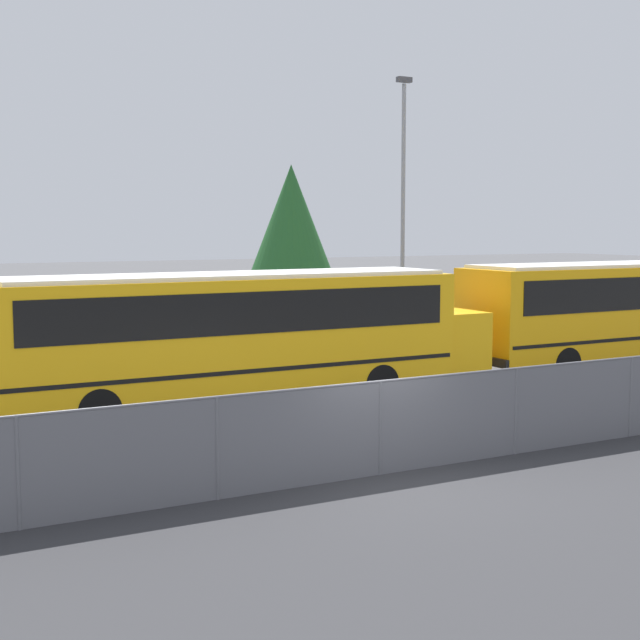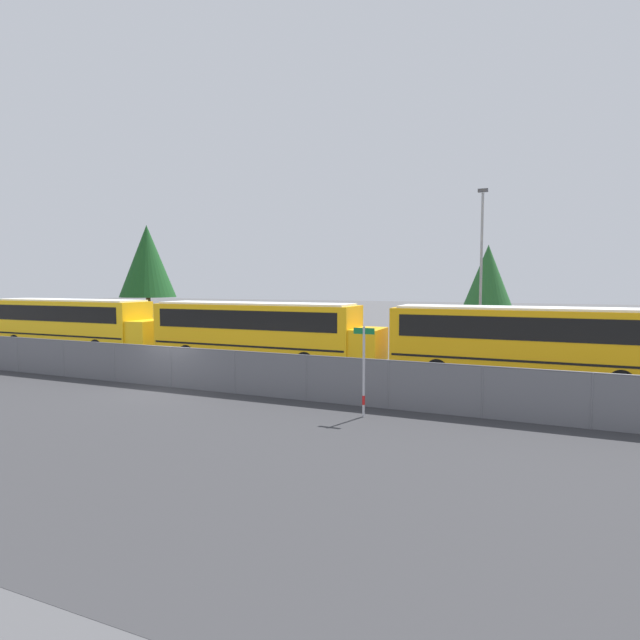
{
  "view_description": "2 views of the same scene",
  "coord_description": "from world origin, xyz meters",
  "px_view_note": "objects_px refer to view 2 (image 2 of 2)",
  "views": [
    {
      "loc": [
        -8.24,
        -13.18,
        4.4
      ],
      "look_at": [
        2.8,
        7.5,
        1.95
      ],
      "focal_mm": 50.0,
      "sensor_mm": 36.0,
      "label": 1
    },
    {
      "loc": [
        13.65,
        -16.5,
        4.33
      ],
      "look_at": [
        4.01,
        6.42,
        2.49
      ],
      "focal_mm": 28.0,
      "sensor_mm": 36.0,
      "label": 2
    }
  ],
  "objects_px": {
    "school_bus_1": "(73,320)",
    "street_sign": "(364,369)",
    "tree_1": "(488,277)",
    "light_pole": "(481,265)",
    "school_bus_2": "(259,328)",
    "school_bus_3": "(531,338)",
    "tree_0": "(147,261)"
  },
  "relations": [
    {
      "from": "school_bus_2",
      "to": "street_sign",
      "type": "bearing_deg",
      "value": -43.76
    },
    {
      "from": "school_bus_3",
      "to": "tree_0",
      "type": "distance_m",
      "value": 38.29
    },
    {
      "from": "school_bus_1",
      "to": "tree_1",
      "type": "height_order",
      "value": "tree_1"
    },
    {
      "from": "street_sign",
      "to": "school_bus_2",
      "type": "bearing_deg",
      "value": 136.24
    },
    {
      "from": "street_sign",
      "to": "tree_0",
      "type": "xyz_separation_m",
      "value": [
        -29.85,
        23.59,
        4.9
      ]
    },
    {
      "from": "school_bus_2",
      "to": "tree_1",
      "type": "distance_m",
      "value": 21.05
    },
    {
      "from": "school_bus_2",
      "to": "street_sign",
      "type": "xyz_separation_m",
      "value": [
        8.52,
        -8.16,
        -0.38
      ]
    },
    {
      "from": "school_bus_1",
      "to": "school_bus_2",
      "type": "distance_m",
      "value": 13.82
    },
    {
      "from": "school_bus_3",
      "to": "tree_0",
      "type": "height_order",
      "value": "tree_0"
    },
    {
      "from": "school_bus_2",
      "to": "tree_1",
      "type": "relative_size",
      "value": 1.76
    },
    {
      "from": "school_bus_3",
      "to": "tree_0",
      "type": "xyz_separation_m",
      "value": [
        -34.83,
        15.24,
        4.52
      ]
    },
    {
      "from": "school_bus_1",
      "to": "tree_1",
      "type": "relative_size",
      "value": 1.76
    },
    {
      "from": "school_bus_2",
      "to": "street_sign",
      "type": "relative_size",
      "value": 4.4
    },
    {
      "from": "street_sign",
      "to": "light_pole",
      "type": "xyz_separation_m",
      "value": [
        2.06,
        17.11,
        3.87
      ]
    },
    {
      "from": "street_sign",
      "to": "school_bus_3",
      "type": "bearing_deg",
      "value": 59.16
    },
    {
      "from": "light_pole",
      "to": "tree_0",
      "type": "distance_m",
      "value": 32.57
    },
    {
      "from": "school_bus_2",
      "to": "tree_1",
      "type": "xyz_separation_m",
      "value": [
        10.31,
        18.13,
        2.89
      ]
    },
    {
      "from": "light_pole",
      "to": "tree_1",
      "type": "bearing_deg",
      "value": 91.7
    },
    {
      "from": "light_pole",
      "to": "street_sign",
      "type": "bearing_deg",
      "value": -96.86
    },
    {
      "from": "tree_1",
      "to": "school_bus_1",
      "type": "bearing_deg",
      "value": -143.2
    },
    {
      "from": "tree_1",
      "to": "school_bus_2",
      "type": "bearing_deg",
      "value": -119.63
    },
    {
      "from": "school_bus_1",
      "to": "school_bus_2",
      "type": "xyz_separation_m",
      "value": [
        13.82,
        -0.08,
        0.0
      ]
    },
    {
      "from": "light_pole",
      "to": "school_bus_3",
      "type": "bearing_deg",
      "value": -71.56
    },
    {
      "from": "school_bus_2",
      "to": "tree_0",
      "type": "height_order",
      "value": "tree_0"
    },
    {
      "from": "tree_0",
      "to": "school_bus_3",
      "type": "bearing_deg",
      "value": -23.64
    },
    {
      "from": "school_bus_1",
      "to": "street_sign",
      "type": "distance_m",
      "value": 23.82
    },
    {
      "from": "school_bus_1",
      "to": "street_sign",
      "type": "relative_size",
      "value": 4.4
    },
    {
      "from": "school_bus_2",
      "to": "light_pole",
      "type": "xyz_separation_m",
      "value": [
        10.58,
        8.95,
        3.49
      ]
    },
    {
      "from": "street_sign",
      "to": "tree_0",
      "type": "bearing_deg",
      "value": 141.69
    },
    {
      "from": "school_bus_3",
      "to": "school_bus_1",
      "type": "bearing_deg",
      "value": -179.78
    },
    {
      "from": "school_bus_1",
      "to": "school_bus_3",
      "type": "relative_size",
      "value": 1.0
    },
    {
      "from": "school_bus_1",
      "to": "light_pole",
      "type": "relative_size",
      "value": 1.29
    }
  ]
}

